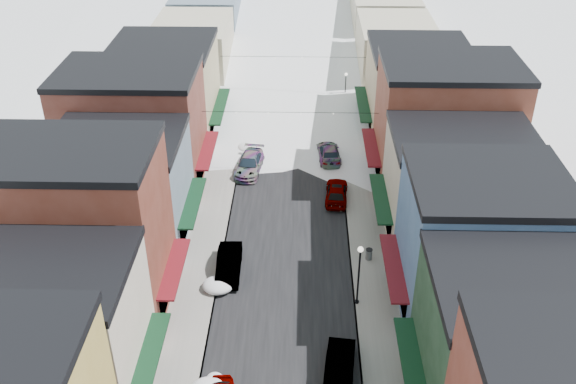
{
  "coord_description": "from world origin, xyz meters",
  "views": [
    {
      "loc": [
        1.12,
        -14.34,
        30.88
      ],
      "look_at": [
        0.0,
        32.11,
        2.39
      ],
      "focal_mm": 40.0,
      "sensor_mm": 36.0,
      "label": 1
    }
  ],
  "objects_px": {
    "car_dark_hatch": "(229,264)",
    "streetlamp_near": "(359,268)",
    "trash_can": "(369,254)",
    "car_green_sedan": "(340,366)"
  },
  "relations": [
    {
      "from": "car_dark_hatch",
      "to": "streetlamp_near",
      "type": "xyz_separation_m",
      "value": [
        9.5,
        -3.35,
        2.42
      ]
    },
    {
      "from": "car_green_sedan",
      "to": "trash_can",
      "type": "xyz_separation_m",
      "value": [
        2.81,
        11.85,
        -0.21
      ]
    },
    {
      "from": "car_dark_hatch",
      "to": "car_green_sedan",
      "type": "bearing_deg",
      "value": -53.18
    },
    {
      "from": "car_dark_hatch",
      "to": "trash_can",
      "type": "xyz_separation_m",
      "value": [
        10.77,
        1.76,
        -0.21
      ]
    },
    {
      "from": "trash_can",
      "to": "car_green_sedan",
      "type": "bearing_deg",
      "value": -103.36
    },
    {
      "from": "car_green_sedan",
      "to": "trash_can",
      "type": "height_order",
      "value": "car_green_sedan"
    },
    {
      "from": "car_dark_hatch",
      "to": "streetlamp_near",
      "type": "height_order",
      "value": "streetlamp_near"
    },
    {
      "from": "car_dark_hatch",
      "to": "trash_can",
      "type": "distance_m",
      "value": 10.91
    },
    {
      "from": "car_green_sedan",
      "to": "streetlamp_near",
      "type": "height_order",
      "value": "streetlamp_near"
    },
    {
      "from": "car_dark_hatch",
      "to": "streetlamp_near",
      "type": "relative_size",
      "value": 1.02
    }
  ]
}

